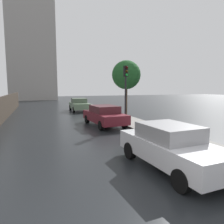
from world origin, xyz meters
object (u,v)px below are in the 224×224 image
object	(u,v)px
car_maroon_far_ahead	(104,115)
traffic_light	(126,84)
car_white_mid_road	(171,146)
street_tree_near	(126,75)
car_green_near_kerb	(79,105)

from	to	relation	value
car_maroon_far_ahead	traffic_light	distance (m)	2.69
car_white_mid_road	traffic_light	xyz separation A→B (m)	(1.71, 7.69, 2.21)
car_white_mid_road	car_maroon_far_ahead	distance (m)	8.29
traffic_light	street_tree_near	world-z (taller)	street_tree_near
car_green_near_kerb	car_white_mid_road	world-z (taller)	car_white_mid_road
car_white_mid_road	traffic_light	world-z (taller)	traffic_light
car_green_near_kerb	car_white_mid_road	bearing A→B (deg)	-90.46
street_tree_near	car_white_mid_road	bearing A→B (deg)	-107.57
car_white_mid_road	traffic_light	bearing A→B (deg)	74.01
car_green_near_kerb	car_white_mid_road	size ratio (longest dim) A/B	0.91
car_white_mid_road	car_maroon_far_ahead	bearing A→B (deg)	84.27
car_green_near_kerb	traffic_light	distance (m)	10.33
car_maroon_far_ahead	street_tree_near	size ratio (longest dim) A/B	0.86
traffic_light	street_tree_near	xyz separation A→B (m)	(2.45, 5.45, 0.93)
street_tree_near	car_green_near_kerb	bearing A→B (deg)	129.98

